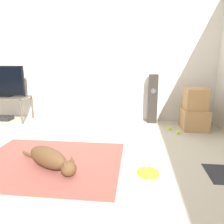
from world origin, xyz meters
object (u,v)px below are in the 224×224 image
at_px(tv_stand, 4,99).
at_px(tennis_ball_by_boxes, 178,132).
at_px(tennis_ball_near_speaker, 169,128).
at_px(dog, 51,159).
at_px(frisbee, 148,173).
at_px(floor_speaker, 153,99).
at_px(game_console, 5,118).
at_px(tv, 2,82).
at_px(cardboard_box_lower, 194,119).
at_px(cardboard_box_upper, 195,99).

bearing_deg(tv_stand, tennis_ball_by_boxes, -8.37).
bearing_deg(tennis_ball_near_speaker, dog, -133.51).
height_order(frisbee, tennis_ball_near_speaker, tennis_ball_near_speaker).
xyz_separation_m(dog, tennis_ball_near_speaker, (1.60, 1.69, -0.10)).
distance_m(dog, tennis_ball_by_boxes, 2.27).
relative_size(floor_speaker, game_console, 3.33).
xyz_separation_m(dog, tennis_ball_by_boxes, (1.72, 1.47, -0.10)).
relative_size(floor_speaker, tv, 1.05).
bearing_deg(tennis_ball_by_boxes, frisbee, -112.20).
relative_size(cardboard_box_lower, tennis_ball_by_boxes, 7.78).
bearing_deg(tv_stand, cardboard_box_lower, -2.69).
xyz_separation_m(cardboard_box_lower, tennis_ball_by_boxes, (-0.33, -0.34, -0.15)).
distance_m(tv, game_console, 0.78).
bearing_deg(tennis_ball_near_speaker, game_console, 175.11).
relative_size(tennis_ball_by_boxes, tennis_ball_near_speaker, 1.00).
bearing_deg(cardboard_box_lower, tennis_ball_by_boxes, -134.78).
height_order(cardboard_box_lower, floor_speaker, floor_speaker).
bearing_deg(cardboard_box_upper, dog, -138.58).
bearing_deg(cardboard_box_upper, floor_speaker, 154.11).
bearing_deg(dog, game_console, 132.51).
bearing_deg(tv, tennis_ball_by_boxes, -8.42).
bearing_deg(tennis_ball_near_speaker, tv, 174.93).
xyz_separation_m(tennis_ball_by_boxes, tennis_ball_near_speaker, (-0.12, 0.22, 0.00)).
relative_size(cardboard_box_lower, game_console, 1.74).
bearing_deg(cardboard_box_lower, dog, -138.77).
height_order(frisbee, cardboard_box_lower, cardboard_box_lower).
relative_size(frisbee, floor_speaker, 0.25).
relative_size(floor_speaker, tennis_ball_near_speaker, 14.89).
height_order(cardboard_box_lower, cardboard_box_upper, cardboard_box_upper).
relative_size(frisbee, cardboard_box_upper, 0.58).
distance_m(floor_speaker, game_console, 3.16).
height_order(tv_stand, tennis_ball_near_speaker, tv_stand).
xyz_separation_m(frisbee, cardboard_box_upper, (0.92, 1.79, 0.56)).
distance_m(frisbee, floor_speaker, 2.21).
distance_m(cardboard_box_lower, tennis_ball_by_boxes, 0.50).
distance_m(dog, cardboard_box_lower, 2.74).
bearing_deg(tv, frisbee, -34.08).
bearing_deg(tennis_ball_near_speaker, floor_speaker, 121.07).
xyz_separation_m(floor_speaker, tennis_ball_by_boxes, (0.41, -0.70, -0.46)).
relative_size(cardboard_box_upper, tv, 0.45).
relative_size(cardboard_box_upper, tennis_ball_near_speaker, 6.45).
distance_m(dog, tv_stand, 2.68).
height_order(cardboard_box_upper, floor_speaker, floor_speaker).
height_order(tv, game_console, tv).
height_order(dog, tv_stand, tv_stand).
height_order(floor_speaker, tv_stand, floor_speaker).
bearing_deg(dog, tv, 131.81).
height_order(cardboard_box_upper, tennis_ball_by_boxes, cardboard_box_upper).
bearing_deg(tv_stand, tv, 90.00).
xyz_separation_m(dog, tv, (-1.78, 1.99, 0.69)).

